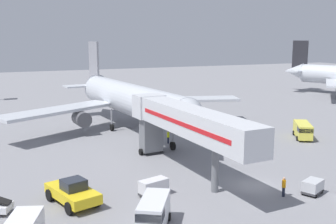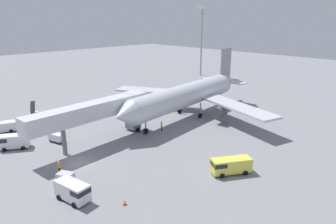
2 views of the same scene
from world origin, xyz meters
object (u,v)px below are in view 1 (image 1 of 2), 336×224
(service_van_mid_left, at_px, (303,130))
(baggage_cart_outer_left, at_px, (313,186))
(jet_bridge, at_px, (182,121))
(airplane_at_gate, at_px, (129,99))
(baggage_cart_mid_center, at_px, (154,187))
(ground_crew_worker_foreground, at_px, (168,137))
(service_van_far_left, at_px, (154,212))
(pushback_tug, at_px, (73,192))
(ground_crew_worker_midground, at_px, (284,186))

(service_van_mid_left, bearing_deg, baggage_cart_outer_left, -128.91)
(jet_bridge, distance_m, service_van_mid_left, 23.87)
(baggage_cart_outer_left, bearing_deg, airplane_at_gate, 102.47)
(jet_bridge, distance_m, baggage_cart_mid_center, 8.75)
(airplane_at_gate, bearing_deg, baggage_cart_mid_center, -103.59)
(airplane_at_gate, distance_m, ground_crew_worker_foreground, 11.22)
(airplane_at_gate, distance_m, service_van_far_left, 34.83)
(jet_bridge, relative_size, service_van_mid_left, 3.98)
(service_van_mid_left, distance_m, baggage_cart_outer_left, 22.26)
(pushback_tug, relative_size, ground_crew_worker_foreground, 3.47)
(service_van_mid_left, height_order, baggage_cart_outer_left, service_van_mid_left)
(pushback_tug, height_order, ground_crew_worker_midground, pushback_tug)
(service_van_mid_left, relative_size, service_van_far_left, 1.17)
(airplane_at_gate, relative_size, ground_crew_worker_midground, 22.11)
(service_van_mid_left, bearing_deg, ground_crew_worker_midground, -135.24)
(airplane_at_gate, xyz_separation_m, service_van_mid_left, (21.21, -15.39, -3.62))
(airplane_at_gate, height_order, service_van_far_left, airplane_at_gate)
(ground_crew_worker_foreground, xyz_separation_m, ground_crew_worker_midground, (2.12, -21.86, 0.02))
(baggage_cart_mid_center, xyz_separation_m, ground_crew_worker_foreground, (8.78, 16.90, 0.11))
(baggage_cart_outer_left, height_order, baggage_cart_mid_center, baggage_cart_mid_center)
(service_van_far_left, distance_m, baggage_cart_outer_left, 16.29)
(pushback_tug, distance_m, ground_crew_worker_foreground, 22.54)
(service_van_far_left, relative_size, ground_crew_worker_midground, 2.62)
(service_van_mid_left, height_order, baggage_cart_mid_center, service_van_mid_left)
(baggage_cart_outer_left, relative_size, baggage_cart_mid_center, 0.84)
(ground_crew_worker_foreground, height_order, ground_crew_worker_midground, ground_crew_worker_midground)
(baggage_cart_outer_left, xyz_separation_m, ground_crew_worker_midground, (-2.90, 0.58, 0.24))
(jet_bridge, xyz_separation_m, service_van_far_left, (-7.76, -11.34, -4.29))
(pushback_tug, bearing_deg, ground_crew_worker_foreground, 44.77)
(service_van_far_left, bearing_deg, airplane_at_gate, 74.89)
(jet_bridge, bearing_deg, ground_crew_worker_midground, -60.80)
(ground_crew_worker_foreground, bearing_deg, service_van_far_left, -115.89)
(jet_bridge, height_order, baggage_cart_mid_center, jet_bridge)
(baggage_cart_mid_center, relative_size, ground_crew_worker_foreground, 1.60)
(jet_bridge, height_order, ground_crew_worker_midground, jet_bridge)
(ground_crew_worker_midground, bearing_deg, baggage_cart_outer_left, -11.27)
(jet_bridge, relative_size, pushback_tug, 3.61)
(pushback_tug, distance_m, baggage_cart_outer_left, 22.03)
(service_van_mid_left, bearing_deg, airplane_at_gate, 144.03)
(airplane_at_gate, xyz_separation_m, ground_crew_worker_midground, (4.33, -32.14, -3.90))
(jet_bridge, distance_m, baggage_cart_outer_left, 14.44)
(ground_crew_worker_foreground, bearing_deg, airplane_at_gate, 102.15)
(airplane_at_gate, bearing_deg, pushback_tug, -117.80)
(pushback_tug, height_order, baggage_cart_outer_left, pushback_tug)
(ground_crew_worker_foreground, bearing_deg, pushback_tug, -135.23)
(pushback_tug, distance_m, service_van_mid_left, 36.62)
(jet_bridge, relative_size, ground_crew_worker_foreground, 12.51)
(service_van_mid_left, distance_m, service_van_far_left, 35.22)
(airplane_at_gate, bearing_deg, jet_bridge, -93.28)
(service_van_far_left, relative_size, baggage_cart_outer_left, 1.99)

